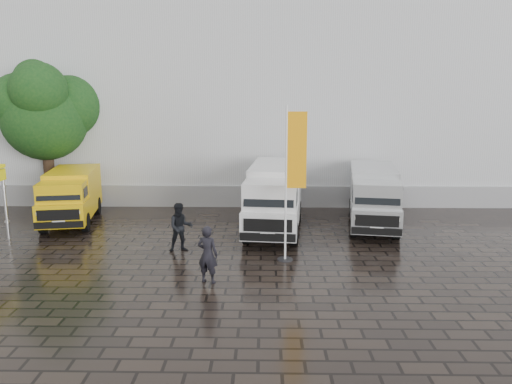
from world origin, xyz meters
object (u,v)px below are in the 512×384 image
(van_silver, at_px, (373,198))
(person_tent, at_px, (180,227))
(flagpole, at_px, (292,176))
(wheelie_bin, at_px, (393,199))
(person_front, at_px, (208,254))
(van_yellow, at_px, (71,198))
(van_white, at_px, (275,199))

(van_silver, distance_m, person_tent, 7.93)
(flagpole, relative_size, wheelie_bin, 4.77)
(person_front, height_order, person_tent, same)
(person_front, bearing_deg, person_tent, -47.07)
(van_silver, distance_m, wheelie_bin, 3.21)
(van_yellow, distance_m, van_white, 8.40)
(van_yellow, relative_size, flagpole, 0.93)
(person_front, bearing_deg, van_white, -90.94)
(person_front, distance_m, person_tent, 3.08)
(van_yellow, height_order, wheelie_bin, van_yellow)
(person_tent, bearing_deg, person_front, -82.93)
(flagpole, xyz_separation_m, person_tent, (-3.70, 0.87, -1.92))
(van_silver, distance_m, flagpole, 5.69)
(van_yellow, bearing_deg, person_front, -55.19)
(van_yellow, relative_size, van_white, 0.80)
(flagpole, distance_m, person_front, 3.68)
(flagpole, height_order, person_front, flagpole)
(van_silver, relative_size, wheelie_bin, 5.13)
(van_silver, height_order, person_front, van_silver)
(person_tent, bearing_deg, van_yellow, 128.01)
(van_white, bearing_deg, van_yellow, 178.98)
(van_silver, bearing_deg, wheelie_bin, 69.62)
(wheelie_bin, height_order, person_front, person_front)
(van_silver, bearing_deg, flagpole, -120.88)
(van_yellow, distance_m, wheelie_bin, 14.06)
(van_white, relative_size, flagpole, 1.16)
(van_yellow, bearing_deg, flagpole, -36.79)
(van_white, height_order, flagpole, flagpole)
(van_white, height_order, person_tent, van_white)
(person_tent, bearing_deg, van_silver, 8.16)
(van_yellow, bearing_deg, person_tent, -45.10)
(wheelie_bin, distance_m, person_front, 11.63)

